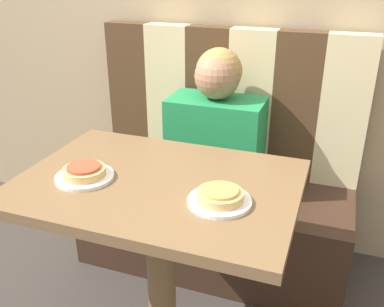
{
  "coord_description": "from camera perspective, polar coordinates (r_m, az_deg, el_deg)",
  "views": [
    {
      "loc": [
        0.51,
        -1.09,
        1.4
      ],
      "look_at": [
        0.0,
        0.32,
        0.73
      ],
      "focal_mm": 40.0,
      "sensor_mm": 36.0,
      "label": 1
    }
  ],
  "objects": [
    {
      "name": "booth_seat",
      "position": [
        2.16,
        2.91,
        -9.17
      ],
      "size": [
        1.27,
        0.53,
        0.43
      ],
      "color": "#382319",
      "rests_on": "ground_plane"
    },
    {
      "name": "person",
      "position": [
        1.92,
        3.26,
        3.75
      ],
      "size": [
        0.42,
        0.24,
        0.64
      ],
      "color": "#1E8447",
      "rests_on": "booth_seat"
    },
    {
      "name": "plate_right",
      "position": [
        1.23,
        3.69,
        -6.36
      ],
      "size": [
        0.18,
        0.18,
        0.01
      ],
      "color": "white",
      "rests_on": "dining_table"
    },
    {
      "name": "plate_left",
      "position": [
        1.4,
        -14.11,
        -3.03
      ],
      "size": [
        0.18,
        0.18,
        0.01
      ],
      "color": "white",
      "rests_on": "dining_table"
    },
    {
      "name": "pizza_right",
      "position": [
        1.22,
        3.72,
        -5.51
      ],
      "size": [
        0.14,
        0.14,
        0.03
      ],
      "color": "tan",
      "rests_on": "plate_right"
    },
    {
      "name": "dining_table",
      "position": [
        1.42,
        -4.41,
        -7.99
      ],
      "size": [
        0.88,
        0.63,
        0.77
      ],
      "color": "brown",
      "rests_on": "ground_plane"
    },
    {
      "name": "pizza_left",
      "position": [
        1.39,
        -14.19,
        -2.26
      ],
      "size": [
        0.14,
        0.14,
        0.03
      ],
      "color": "tan",
      "rests_on": "plate_left"
    },
    {
      "name": "booth_backrest",
      "position": [
        2.1,
        5.0,
        6.95
      ],
      "size": [
        1.27,
        0.09,
        0.7
      ],
      "color": "#4C331E",
      "rests_on": "booth_seat"
    }
  ]
}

